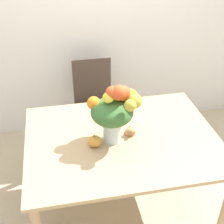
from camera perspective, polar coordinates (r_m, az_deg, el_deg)
name	(u,v)px	position (r m, az deg, el deg)	size (l,w,h in m)	color
ground_plane	(121,202)	(2.93, 1.62, -16.16)	(12.00, 12.00, 0.00)	tan
wall_back	(94,11)	(3.32, -3.22, 17.94)	(8.00, 0.06, 2.70)	white
dining_table	(122,145)	(2.46, 1.86, -6.07)	(1.48, 1.13, 0.74)	tan
flower_vase	(114,111)	(2.24, 0.39, 0.14)	(0.38, 0.33, 0.48)	silver
pumpkin	(95,141)	(2.31, -3.21, -5.34)	(0.10, 0.10, 0.09)	gold
turkey_figurine	(130,130)	(2.43, 3.29, -3.37)	(0.09, 0.12, 0.07)	#A87A4C
dining_chair_near_window	(94,105)	(3.29, -3.24, 1.33)	(0.42, 0.42, 0.95)	#47382D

